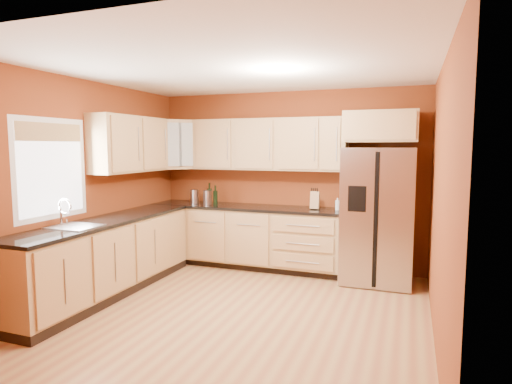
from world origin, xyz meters
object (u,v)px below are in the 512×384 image
refrigerator (378,216)px  soap_dispenser (337,204)px  canister_left (208,197)px  knife_block (315,200)px  wine_bottle_a (209,193)px

refrigerator → soap_dispenser: 0.57m
soap_dispenser → canister_left: bearing=-177.9°
refrigerator → knife_block: (-0.86, 0.10, 0.15)m
refrigerator → soap_dispenser: refrigerator is taller
refrigerator → wine_bottle_a: bearing=177.7°
refrigerator → wine_bottle_a: size_ratio=5.55×
refrigerator → wine_bottle_a: refrigerator is taller
refrigerator → knife_block: size_ratio=7.28×
canister_left → soap_dispenser: canister_left is taller
knife_block → soap_dispenser: (0.31, 0.01, -0.04)m
knife_block → wine_bottle_a: bearing=175.1°
refrigerator → wine_bottle_a: (-2.50, 0.10, 0.19)m
refrigerator → canister_left: refrigerator is taller
refrigerator → canister_left: bearing=179.2°
canister_left → wine_bottle_a: size_ratio=0.66×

